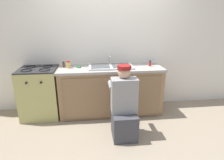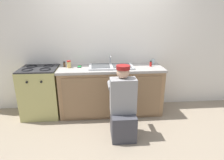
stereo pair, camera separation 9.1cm
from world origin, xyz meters
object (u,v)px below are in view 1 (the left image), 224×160
Objects in this scene: plumber_person at (124,108)px; condiment_jar at (68,65)px; water_glass at (152,61)px; spice_bottle_pepper at (64,65)px; sink_double_basin at (111,66)px; spice_bottle_red at (150,63)px; stove_range at (40,92)px; cell_phone at (79,67)px.

plumber_person is 8.63× the size of condiment_jar.
water_glass is (0.72, 0.99, 0.48)m from plumber_person.
water_glass is 0.95× the size of spice_bottle_pepper.
sink_double_basin is 7.62× the size of spice_bottle_red.
sink_double_basin is at bearing -179.78° from spice_bottle_red.
condiment_jar is at bearing -174.79° from water_glass.
sink_double_basin is at bearing -2.90° from condiment_jar.
stove_range reaches higher than cell_phone.
plumber_person is 1.32m from water_glass.
plumber_person reaches higher than spice_bottle_pepper.
plumber_person reaches higher than condiment_jar.
spice_bottle_red is 0.75× the size of cell_phone.
water_glass is at bearing 62.30° from spice_bottle_red.
spice_bottle_red reaches higher than stove_range.
spice_bottle_pepper is (-0.85, 0.09, 0.03)m from sink_double_basin.
cell_phone is 0.28m from spice_bottle_pepper.
stove_range is (-1.29, -0.00, -0.45)m from sink_double_basin.
spice_bottle_red is at bearing -3.54° from cell_phone.
condiment_jar is 1.22× the size of spice_bottle_pepper.
plumber_person is 1.40m from spice_bottle_pepper.
sink_double_basin is at bearing -167.57° from water_glass.
condiment_jar is at bearing 177.10° from sink_double_basin.
spice_bottle_pepper is (-0.27, 0.01, 0.04)m from cell_phone.
cell_phone is 1.41m from water_glass.
spice_bottle_red is (0.74, 0.00, 0.03)m from sink_double_basin.
sink_double_basin is 7.62× the size of spice_bottle_pepper.
water_glass reaches higher than cell_phone.
water_glass is at bearing 53.99° from plumber_person.
spice_bottle_red reaches higher than cell_phone.
spice_bottle_pepper is (-0.96, 0.90, 0.48)m from plumber_person.
condiment_jar is at bearing 135.85° from plumber_person.
plumber_person is 7.89× the size of cell_phone.
spice_bottle_pepper is at bearing 11.92° from stove_range.
plumber_person is at bearing -29.87° from stove_range.
spice_bottle_pepper is at bearing 149.98° from condiment_jar.
spice_bottle_pepper is at bearing 176.83° from spice_bottle_red.
condiment_jar is 1.60m from water_glass.
cell_phone is (0.18, 0.05, -0.06)m from condiment_jar.
sink_double_basin is 6.25× the size of condiment_jar.
cell_phone is 1.40× the size of water_glass.
condiment_jar is 1.28× the size of water_glass.
water_glass is 1.68m from spice_bottle_pepper.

